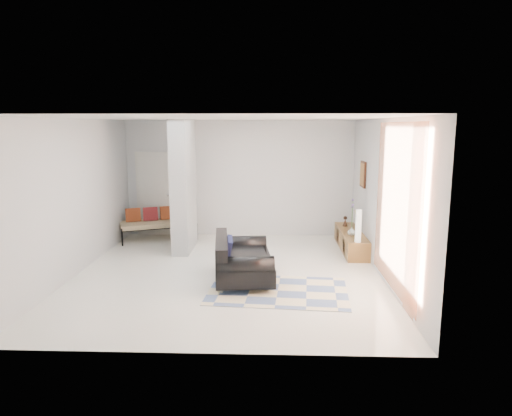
{
  "coord_description": "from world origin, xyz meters",
  "views": [
    {
      "loc": [
        0.8,
        -8.0,
        2.68
      ],
      "look_at": [
        0.49,
        0.6,
        1.11
      ],
      "focal_mm": 32.0,
      "sensor_mm": 36.0,
      "label": 1
    }
  ],
  "objects": [
    {
      "name": "media_console",
      "position": [
        2.52,
        1.7,
        0.2
      ],
      "size": [
        0.45,
        2.0,
        0.8
      ],
      "color": "brown",
      "rests_on": "floor"
    },
    {
      "name": "wall_front",
      "position": [
        0.0,
        -3.0,
        1.4
      ],
      "size": [
        6.0,
        0.0,
        6.0
      ],
      "primitive_type": "plane",
      "rotation": [
        -1.57,
        0.0,
        0.0
      ],
      "color": "silver",
      "rests_on": "ground"
    },
    {
      "name": "wall_right",
      "position": [
        2.75,
        0.0,
        1.4
      ],
      "size": [
        0.0,
        6.0,
        6.0
      ],
      "primitive_type": "plane",
      "rotation": [
        1.57,
        0.0,
        -1.57
      ],
      "color": "silver",
      "rests_on": "ground"
    },
    {
      "name": "loveseat",
      "position": [
        0.24,
        -0.36,
        0.35
      ],
      "size": [
        1.13,
        1.73,
        0.76
      ],
      "rotation": [
        0.0,
        0.0,
        0.11
      ],
      "color": "silver",
      "rests_on": "floor"
    },
    {
      "name": "vase",
      "position": [
        2.47,
        1.39,
        0.49
      ],
      "size": [
        0.17,
        0.17,
        0.17
      ],
      "primitive_type": "imported",
      "rotation": [
        0.0,
        0.0,
        -0.01
      ],
      "color": "white",
      "rests_on": "media_console"
    },
    {
      "name": "daybed",
      "position": [
        -1.93,
        2.46,
        0.42
      ],
      "size": [
        1.88,
        1.33,
        0.77
      ],
      "rotation": [
        0.0,
        0.0,
        0.38
      ],
      "color": "black",
      "rests_on": "floor"
    },
    {
      "name": "bronze_figurine",
      "position": [
        2.47,
        2.26,
        0.51
      ],
      "size": [
        0.12,
        0.12,
        0.23
      ],
      "primitive_type": null,
      "rotation": [
        0.0,
        0.0,
        0.08
      ],
      "color": "black",
      "rests_on": "media_console"
    },
    {
      "name": "cylinder_lamp",
      "position": [
        2.5,
        0.83,
        0.72
      ],
      "size": [
        0.12,
        0.12,
        0.65
      ],
      "primitive_type": "cylinder",
      "color": "silver",
      "rests_on": "media_console"
    },
    {
      "name": "wall_art",
      "position": [
        2.72,
        1.7,
        1.65
      ],
      "size": [
        0.04,
        0.45,
        0.55
      ],
      "primitive_type": "cube",
      "color": "#391B0F",
      "rests_on": "wall_right"
    },
    {
      "name": "area_rug",
      "position": [
        0.9,
        -0.9,
        0.01
      ],
      "size": [
        2.36,
        1.67,
        0.01
      ],
      "primitive_type": "cube",
      "rotation": [
        0.0,
        0.0,
        -0.08
      ],
      "color": "beige",
      "rests_on": "floor"
    },
    {
      "name": "wall_left",
      "position": [
        -2.75,
        0.0,
        1.4
      ],
      "size": [
        0.0,
        6.0,
        6.0
      ],
      "primitive_type": "plane",
      "rotation": [
        1.57,
        0.0,
        1.57
      ],
      "color": "silver",
      "rests_on": "ground"
    },
    {
      "name": "ceiling",
      "position": [
        0.0,
        0.0,
        2.8
      ],
      "size": [
        6.0,
        6.0,
        0.0
      ],
      "primitive_type": "plane",
      "rotation": [
        3.14,
        0.0,
        0.0
      ],
      "color": "white",
      "rests_on": "wall_back"
    },
    {
      "name": "curtain",
      "position": [
        2.67,
        -1.15,
        1.45
      ],
      "size": [
        0.0,
        2.55,
        2.55
      ],
      "primitive_type": "plane",
      "rotation": [
        1.57,
        0.0,
        1.57
      ],
      "color": "#F97D41",
      "rests_on": "wall_right"
    },
    {
      "name": "partition_column",
      "position": [
        -1.1,
        1.6,
        1.4
      ],
      "size": [
        0.35,
        1.2,
        2.8
      ],
      "primitive_type": "cube",
      "color": "#A0A4A7",
      "rests_on": "floor"
    },
    {
      "name": "wall_back",
      "position": [
        0.0,
        3.0,
        1.4
      ],
      "size": [
        6.0,
        0.0,
        6.0
      ],
      "primitive_type": "plane",
      "rotation": [
        1.57,
        0.0,
        0.0
      ],
      "color": "silver",
      "rests_on": "ground"
    },
    {
      "name": "floor",
      "position": [
        0.0,
        0.0,
        0.0
      ],
      "size": [
        6.0,
        6.0,
        0.0
      ],
      "primitive_type": "plane",
      "color": "white",
      "rests_on": "ground"
    },
    {
      "name": "hallway_door",
      "position": [
        -2.1,
        2.96,
        1.02
      ],
      "size": [
        0.85,
        0.06,
        2.04
      ],
      "primitive_type": "cube",
      "color": "silver",
      "rests_on": "floor"
    }
  ]
}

